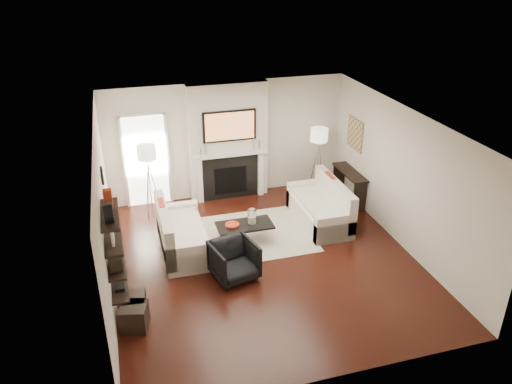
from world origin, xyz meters
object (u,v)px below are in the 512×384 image
object	(u,v)px
lamp_left_shade	(147,152)
ottoman_near	(133,307)
loveseat_left_base	(183,240)
loveseat_right_base	(319,213)
lamp_right_shade	(319,135)
coffee_table	(245,225)
armchair	(234,259)

from	to	relation	value
lamp_left_shade	ottoman_near	distance (m)	3.71
loveseat_left_base	loveseat_right_base	bearing A→B (deg)	5.54
lamp_right_shade	ottoman_near	size ratio (longest dim) A/B	1.00
loveseat_left_base	loveseat_right_base	world-z (taller)	same
lamp_left_shade	coffee_table	bearing A→B (deg)	-46.89
lamp_left_shade	lamp_right_shade	bearing A→B (deg)	0.20
ottoman_near	lamp_right_shade	bearing A→B (deg)	37.33
coffee_table	loveseat_left_base	bearing A→B (deg)	175.87
loveseat_left_base	ottoman_near	distance (m)	2.05
lamp_right_shade	lamp_left_shade	bearing A→B (deg)	-179.80
coffee_table	lamp_right_shade	bearing A→B (deg)	38.29
loveseat_left_base	lamp_left_shade	size ratio (longest dim) A/B	4.50
coffee_table	lamp_right_shade	world-z (taller)	lamp_right_shade
armchair	lamp_right_shade	size ratio (longest dim) A/B	1.89
lamp_left_shade	loveseat_right_base	bearing A→B (deg)	-22.30
coffee_table	ottoman_near	bearing A→B (deg)	-143.64
loveseat_left_base	coffee_table	size ratio (longest dim) A/B	1.64
armchair	lamp_left_shade	size ratio (longest dim) A/B	1.89
lamp_right_shade	loveseat_right_base	bearing A→B (deg)	-110.06
loveseat_left_base	ottoman_near	bearing A→B (deg)	-121.14
loveseat_right_base	coffee_table	world-z (taller)	same
loveseat_left_base	lamp_left_shade	xyz separation A→B (m)	(-0.44, 1.68, 1.24)
loveseat_left_base	lamp_right_shade	xyz separation A→B (m)	(3.46, 1.69, 1.24)
lamp_right_shade	ottoman_near	xyz separation A→B (m)	(-4.52, -3.45, -1.25)
loveseat_right_base	armchair	xyz separation A→B (m)	(-2.21, -1.43, 0.17)
armchair	lamp_right_shade	distance (m)	4.08
armchair	lamp_right_shade	world-z (taller)	lamp_right_shade
ottoman_near	armchair	bearing A→B (deg)	18.85
loveseat_left_base	coffee_table	bearing A→B (deg)	-4.13
lamp_left_shade	ottoman_near	bearing A→B (deg)	-100.24
armchair	ottoman_near	distance (m)	1.90
lamp_right_shade	armchair	bearing A→B (deg)	-133.88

